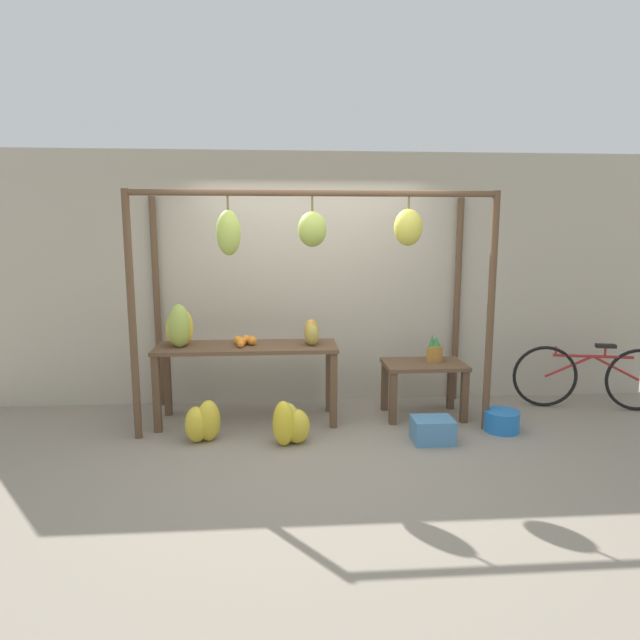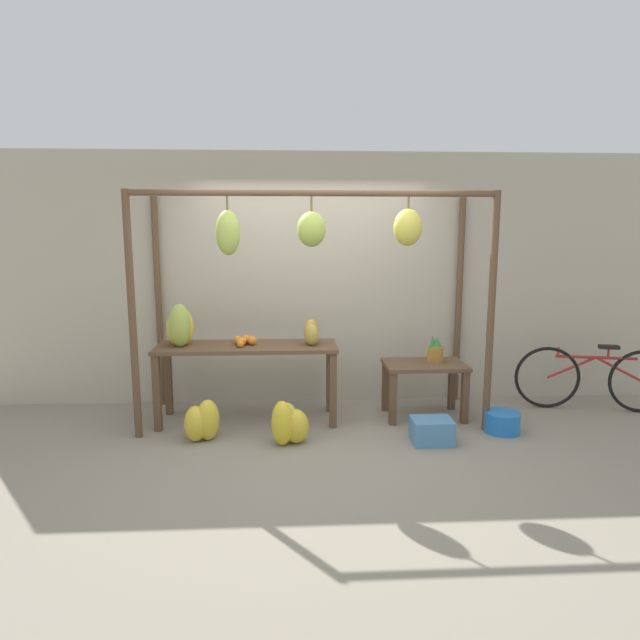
{
  "view_description": "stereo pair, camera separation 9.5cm",
  "coord_description": "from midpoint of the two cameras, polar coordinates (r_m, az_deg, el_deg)",
  "views": [
    {
      "loc": [
        -0.31,
        -4.62,
        1.92
      ],
      "look_at": [
        0.07,
        0.71,
        1.05
      ],
      "focal_mm": 30.0,
      "sensor_mm": 36.0,
      "label": 1
    },
    {
      "loc": [
        -0.21,
        -4.62,
        1.92
      ],
      "look_at": [
        0.07,
        0.71,
        1.05
      ],
      "focal_mm": 30.0,
      "sensor_mm": 36.0,
      "label": 2
    }
  ],
  "objects": [
    {
      "name": "ground_plane",
      "position": [
        5.01,
        -0.79,
        -13.28
      ],
      "size": [
        20.0,
        20.0,
        0.0
      ],
      "primitive_type": "plane",
      "color": "gray"
    },
    {
      "name": "stall_awning",
      "position": [
        5.14,
        -0.81,
        6.55
      ],
      "size": [
        3.44,
        1.14,
        2.31
      ],
      "color": "brown",
      "rests_on": "ground_plane"
    },
    {
      "name": "orange_pile",
      "position": [
        5.45,
        -8.56,
        -2.25
      ],
      "size": [
        0.24,
        0.25,
        0.1
      ],
      "color": "orange",
      "rests_on": "display_table_main"
    },
    {
      "name": "display_table_side",
      "position": [
        5.73,
        10.54,
        -5.72
      ],
      "size": [
        0.84,
        0.54,
        0.58
      ],
      "color": "brown",
      "rests_on": "ground_plane"
    },
    {
      "name": "shop_wall_back",
      "position": [
        6.04,
        -1.58,
        4.32
      ],
      "size": [
        8.0,
        0.08,
        2.8
      ],
      "color": "#B2A893",
      "rests_on": "ground_plane"
    },
    {
      "name": "fruit_crate_white",
      "position": [
        5.16,
        11.39,
        -11.44
      ],
      "size": [
        0.37,
        0.29,
        0.23
      ],
      "color": "#4C84B2",
      "rests_on": "ground_plane"
    },
    {
      "name": "parked_bicycle",
      "position": [
        6.59,
        26.6,
        -5.44
      ],
      "size": [
        1.63,
        0.4,
        0.73
      ],
      "color": "black",
      "rests_on": "ground_plane"
    },
    {
      "name": "papaya_pile",
      "position": [
        5.44,
        -1.44,
        -1.33
      ],
      "size": [
        0.2,
        0.29,
        0.26
      ],
      "color": "#93A33D",
      "rests_on": "display_table_main"
    },
    {
      "name": "banana_pile_ground_right",
      "position": [
        5.0,
        -3.79,
        -11.04
      ],
      "size": [
        0.4,
        0.35,
        0.42
      ],
      "color": "gold",
      "rests_on": "ground_plane"
    },
    {
      "name": "display_table_main",
      "position": [
        5.49,
        -8.29,
        -3.93
      ],
      "size": [
        1.82,
        0.59,
        0.8
      ],
      "color": "brown",
      "rests_on": "ground_plane"
    },
    {
      "name": "pineapple_cluster",
      "position": [
        5.75,
        11.63,
        -3.22
      ],
      "size": [
        0.17,
        0.14,
        0.29
      ],
      "color": "#A3702D",
      "rests_on": "display_table_side"
    },
    {
      "name": "blue_bucket",
      "position": [
        5.6,
        18.33,
        -10.18
      ],
      "size": [
        0.34,
        0.34,
        0.2
      ],
      "color": "blue",
      "rests_on": "ground_plane"
    },
    {
      "name": "banana_pile_ground_left",
      "position": [
        5.18,
        -12.93,
        -10.6
      ],
      "size": [
        0.38,
        0.31,
        0.39
      ],
      "color": "gold",
      "rests_on": "ground_plane"
    },
    {
      "name": "banana_pile_on_table",
      "position": [
        5.54,
        -15.22,
        -0.74
      ],
      "size": [
        0.31,
        0.43,
        0.43
      ],
      "color": "gold",
      "rests_on": "display_table_main"
    }
  ]
}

